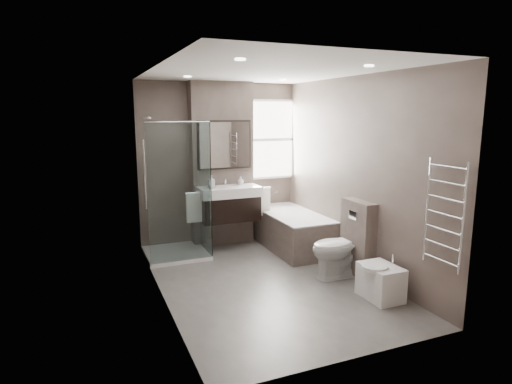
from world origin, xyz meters
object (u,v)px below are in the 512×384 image
toilet (341,247)px  bathtub (291,229)px  bidet (380,281)px  vanity (229,203)px

toilet → bathtub: bearing=-177.3°
bidet → vanity: bearing=112.9°
vanity → bathtub: size_ratio=0.59×
bathtub → bidet: bathtub is taller
vanity → bidet: bearing=-67.1°
bathtub → bidet: bearing=-87.5°
bathtub → bidet: (0.09, -2.07, -0.11)m
vanity → bidet: vanity is taller
vanity → bathtub: (0.92, -0.33, -0.43)m
bathtub → bidet: size_ratio=3.12×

